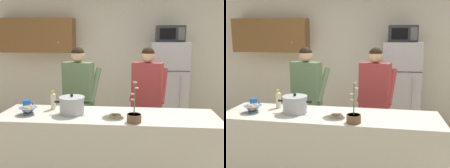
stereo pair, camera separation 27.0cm
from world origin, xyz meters
The scene contains 12 objects.
back_wall_unit centered at (-0.23, 2.27, 1.37)m, with size 6.00×0.48×2.60m.
kitchen_island centered at (0.00, 0.00, 0.46)m, with size 2.46×0.68×0.92m, color beige.
refrigerator centered at (0.89, 1.85, 0.85)m, with size 0.64×0.68×1.69m.
microwave centered at (0.89, 1.83, 1.83)m, with size 0.48×0.37×0.28m.
person_near_pot centered at (-0.50, 0.77, 1.03)m, with size 0.57×0.50×1.65m.
person_by_sink centered at (0.48, 0.82, 1.03)m, with size 0.57×0.50×1.64m.
cooking_pot centered at (-0.41, 0.00, 1.02)m, with size 0.40×0.29×0.23m.
coffee_mug centered at (-1.03, 0.20, 0.97)m, with size 0.13×0.09×0.10m.
bread_bowl centered at (-0.89, -0.07, 0.97)m, with size 0.21×0.21×0.10m.
empty_bowl centered at (0.09, -0.07, 0.97)m, with size 0.24×0.24×0.08m.
bottle_near_edge centered at (-0.68, 0.16, 1.03)m, with size 0.06×0.06×0.23m.
potted_orchid centered at (0.30, -0.23, 0.98)m, with size 0.15×0.15×0.43m.
Camera 1 is at (0.30, -2.75, 1.78)m, focal length 40.91 mm.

